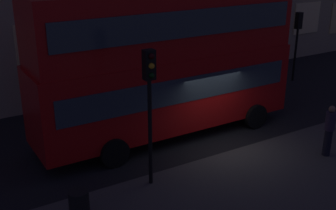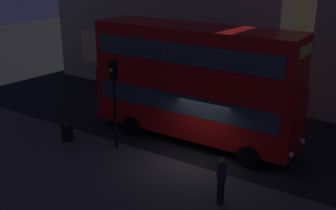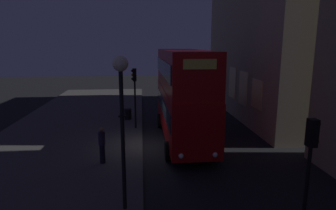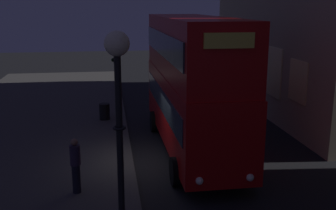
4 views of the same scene
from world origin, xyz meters
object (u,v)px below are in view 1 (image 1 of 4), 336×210
pedestrian (329,130)px  traffic_light_near_kerb (150,91)px  double_decker_bus (166,58)px  traffic_light_far_side (297,32)px  litter_bin (79,205)px

pedestrian → traffic_light_near_kerb: bearing=129.9°
traffic_light_near_kerb → pedestrian: traffic_light_near_kerb is taller
double_decker_bus → pedestrian: (3.73, -4.47, -2.00)m
double_decker_bus → traffic_light_far_side: size_ratio=2.77×
double_decker_bus → traffic_light_near_kerb: double_decker_bus is taller
pedestrian → litter_bin: bearing=138.0°
traffic_light_far_side → pedestrian: bearing=51.6°
traffic_light_far_side → pedestrian: 9.25m
double_decker_bus → traffic_light_far_side: double_decker_bus is taller
traffic_light_near_kerb → traffic_light_far_side: traffic_light_near_kerb is taller
pedestrian → litter_bin: (-8.55, 0.86, -0.52)m
double_decker_bus → litter_bin: 6.53m
traffic_light_far_side → pedestrian: size_ratio=2.02×
pedestrian → litter_bin: size_ratio=2.14×
litter_bin → pedestrian: bearing=-5.7°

